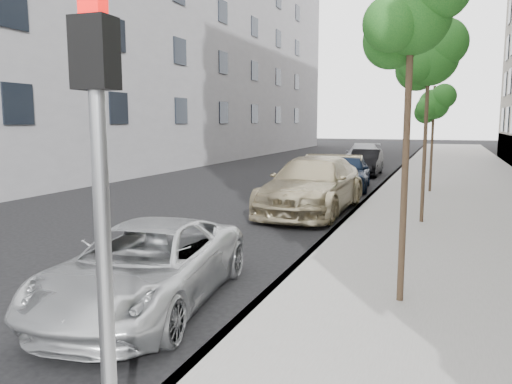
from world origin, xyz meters
The scene contains 12 objects.
ground centered at (0.00, 0.00, 0.00)m, with size 160.00×160.00×0.00m, color black.
sidewalk centered at (4.30, 24.00, 0.07)m, with size 6.40×72.00×0.14m, color gray.
curb centered at (1.18, 24.00, 0.07)m, with size 0.15×72.00×0.14m, color #9E9B93.
tree_near centered at (3.23, 1.50, 4.32)m, with size 1.51×1.31×4.95m.
tree_mid centered at (3.23, 8.00, 4.55)m, with size 1.84×1.64×5.32m.
tree_far centered at (3.23, 14.50, 3.51)m, with size 1.55×1.35×4.14m.
signal_pole centered at (1.81, -3.67, 2.27)m, with size 0.25×0.19×3.43m.
minivan centered at (-0.50, 0.24, 0.64)m, with size 2.12×4.59×1.28m, color #B9BCBE.
suv centered at (-0.18, 9.17, 0.86)m, with size 2.42×5.96×1.73m, color tan.
sedan_blue centered at (-0.15, 14.98, 0.76)m, with size 1.79×4.45×1.52m, color black.
sedan_black centered at (-0.28, 20.95, 0.70)m, with size 1.47×4.22×1.39m, color black.
sedan_rear centered at (-1.26, 26.18, 0.73)m, with size 2.05×5.05×1.46m, color #9D9FA5.
Camera 1 is at (3.77, -6.14, 2.84)m, focal length 35.00 mm.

